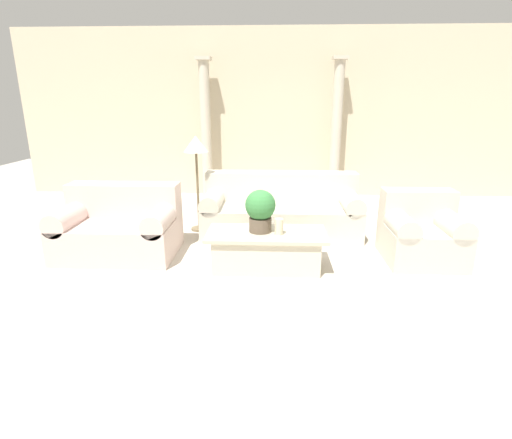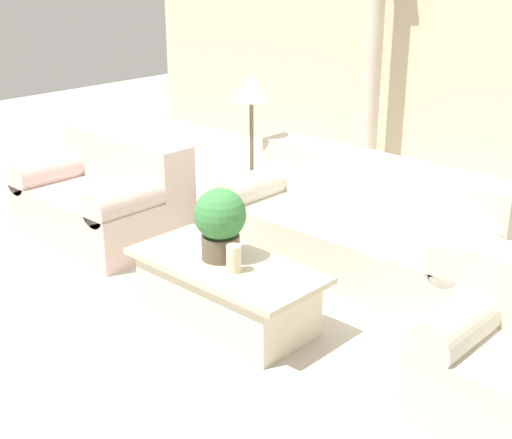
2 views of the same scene
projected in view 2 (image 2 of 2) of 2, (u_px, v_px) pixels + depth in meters
ground_plane at (268, 300)px, 5.15m from camera, size 16.00×16.00×0.00m
wall_back at (503, 34)px, 6.87m from camera, size 10.00×0.06×3.20m
sofa_long at (362, 229)px, 5.53m from camera, size 2.24×0.95×0.86m
loveseat at (107, 197)px, 6.21m from camera, size 1.42×0.95×0.86m
coffee_table at (226, 291)px, 4.80m from camera, size 1.37×0.65×0.43m
potted_plant at (220, 221)px, 4.70m from camera, size 0.35×0.35×0.49m
pillar_candle at (234, 259)px, 4.56m from camera, size 0.10×0.10×0.18m
floor_lamp at (251, 99)px, 6.04m from camera, size 0.35×0.35×1.40m
column_left at (373, 52)px, 7.54m from camera, size 0.28×0.28×2.63m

